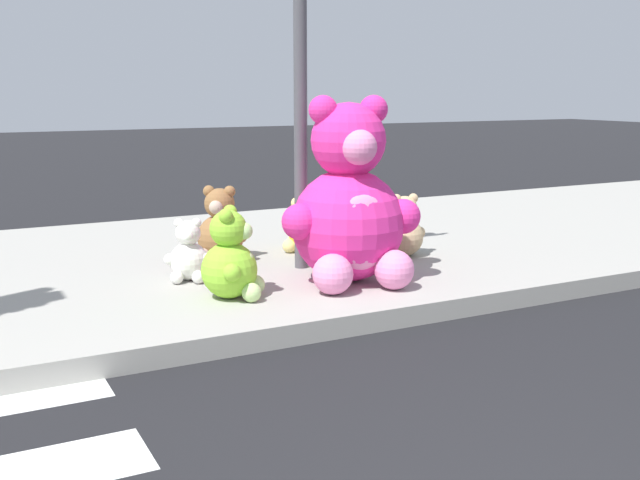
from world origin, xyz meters
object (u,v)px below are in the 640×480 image
object	(u,v)px
plush_lime	(232,262)
plush_tan	(404,231)
plush_pink_large	(350,209)
plush_white	(189,256)
plush_yellow	(306,225)
sign_pole	(300,61)
plush_brown	(220,231)

from	to	relation	value
plush_lime	plush_tan	distance (m)	1.97
plush_pink_large	plush_lime	world-z (taller)	plush_pink_large
plush_pink_large	plush_white	distance (m)	1.32
plush_pink_large	plush_lime	size ratio (longest dim) A/B	2.16
plush_lime	plush_tan	bearing A→B (deg)	18.26
plush_yellow	sign_pole	bearing A→B (deg)	-119.71
plush_lime	plush_yellow	world-z (taller)	plush_lime
plush_brown	plush_lime	world-z (taller)	plush_lime
plush_pink_large	plush_lime	xyz separation A→B (m)	(-0.98, -0.03, -0.31)
plush_tan	plush_pink_large	bearing A→B (deg)	-146.57
plush_pink_large	plush_yellow	size ratio (longest dim) A/B	2.37
plush_lime	plush_yellow	distance (m)	1.68
plush_brown	plush_tan	bearing A→B (deg)	-20.00
plush_white	plush_lime	bearing A→B (deg)	-78.86
plush_brown	plush_tan	world-z (taller)	plush_brown
plush_yellow	plush_tan	distance (m)	0.90
plush_pink_large	plush_brown	size ratio (longest dim) A/B	2.17
sign_pole	plush_white	bearing A→B (deg)	179.33
plush_lime	plush_yellow	size ratio (longest dim) A/B	1.10
plush_pink_large	plush_brown	distance (m)	1.36
plush_yellow	plush_pink_large	bearing A→B (deg)	-99.52
plush_pink_large	plush_white	xyz separation A→B (m)	(-1.11, 0.60, -0.38)
plush_brown	plush_lime	distance (m)	1.23
plush_lime	plush_brown	bearing A→B (deg)	74.37
plush_brown	plush_yellow	world-z (taller)	plush_brown
plush_lime	plush_pink_large	bearing A→B (deg)	1.74
plush_pink_large	plush_tan	size ratio (longest dim) A/B	2.54
plush_pink_large	plush_lime	bearing A→B (deg)	-178.26
plush_pink_large	plush_brown	xyz separation A→B (m)	(-0.65, 1.15, -0.31)
plush_yellow	plush_white	bearing A→B (deg)	-156.74
sign_pole	plush_pink_large	size ratio (longest dim) A/B	2.22
plush_lime	plush_yellow	bearing A→B (deg)	45.35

